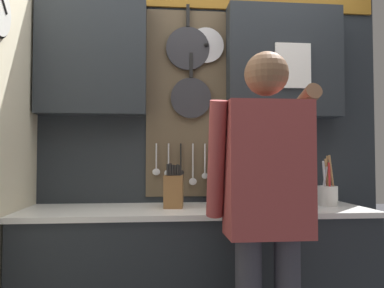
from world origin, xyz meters
TOP-DOWN VIEW (x-y plane):
  - base_cabinet_counter at (0.00, -0.00)m, footprint 2.01×0.59m
  - back_wall_unit at (0.01, 0.26)m, footprint 2.58×0.22m
  - microwave at (0.36, 0.02)m, footprint 0.50×0.39m
  - knife_block at (-0.14, 0.02)m, footprint 0.13×0.16m
  - utensil_crock at (0.82, 0.02)m, footprint 0.13×0.13m
  - person at (0.27, -0.52)m, footprint 0.54×0.65m

SIDE VIEW (x-z plane):
  - base_cabinet_counter at x=0.00m, z-range 0.00..0.88m
  - utensil_crock at x=0.82m, z-range 0.80..1.12m
  - knife_block at x=-0.14m, z-range 0.85..1.12m
  - person at x=0.27m, z-range 0.16..1.83m
  - microwave at x=0.36m, z-range 0.89..1.18m
  - back_wall_unit at x=0.01m, z-range 0.26..2.76m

